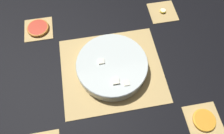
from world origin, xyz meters
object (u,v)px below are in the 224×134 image
fruit_salad_bowl (112,66)px  grapefruit_slice (38,28)px  banana_coin_single (163,11)px  orange_slice_whole (204,120)px

fruit_salad_bowl → grapefruit_slice: bearing=-42.1°
fruit_salad_bowl → banana_coin_single: size_ratio=9.47×
fruit_salad_bowl → grapefruit_slice: (0.30, -0.27, -0.03)m
orange_slice_whole → fruit_salad_bowl: bearing=-42.1°
fruit_salad_bowl → banana_coin_single: fruit_salad_bowl is taller
fruit_salad_bowl → banana_coin_single: 0.41m
fruit_salad_bowl → grapefruit_slice: size_ratio=2.88×
grapefruit_slice → banana_coin_single: bearing=180.0°
orange_slice_whole → grapefruit_slice: size_ratio=0.86×
banana_coin_single → grapefruit_slice: grapefruit_slice is taller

